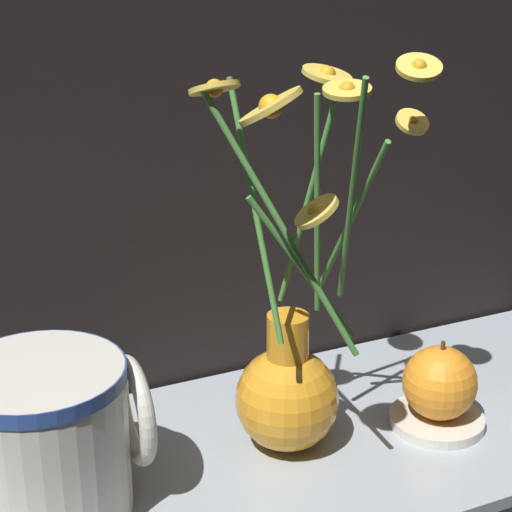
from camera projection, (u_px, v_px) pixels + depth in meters
ground_plane at (243, 466)px, 0.78m from camera, size 6.00×6.00×0.00m
shelf at (243, 461)px, 0.77m from camera, size 0.88×0.30×0.01m
vase_with_flowers at (292, 377)px, 0.76m from camera, size 0.22×0.19×0.35m
ceramic_pitcher at (47, 435)px, 0.67m from camera, size 0.16×0.14×0.14m
saucer_plate at (437, 420)px, 0.82m from camera, size 0.09×0.09×0.01m
orange_fruit at (440, 383)px, 0.80m from camera, size 0.07×0.07×0.08m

